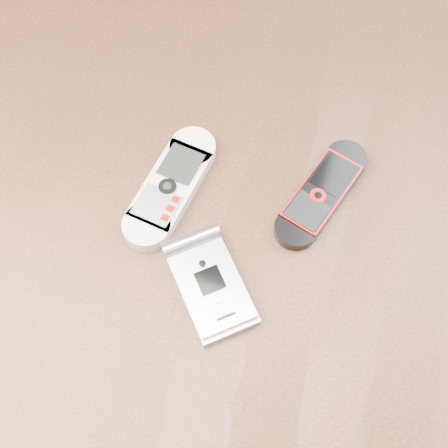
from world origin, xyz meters
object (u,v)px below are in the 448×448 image
(nokia_black_red, at_px, (321,193))
(nokia_white, at_px, (171,186))
(table, at_px, (220,271))
(motorola_razr, at_px, (211,286))

(nokia_black_red, bearing_deg, nokia_white, -147.59)
(table, xyz_separation_m, nokia_white, (-0.06, 0.03, 0.11))
(nokia_white, bearing_deg, nokia_black_red, 22.84)
(table, distance_m, motorola_razr, 0.13)
(motorola_razr, bearing_deg, nokia_black_red, 19.04)
(table, distance_m, nokia_black_red, 0.15)
(table, bearing_deg, motorola_razr, -80.28)
(nokia_white, distance_m, motorola_razr, 0.11)
(table, xyz_separation_m, nokia_black_red, (0.08, 0.06, 0.11))
(nokia_black_red, relative_size, motorola_razr, 1.26)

